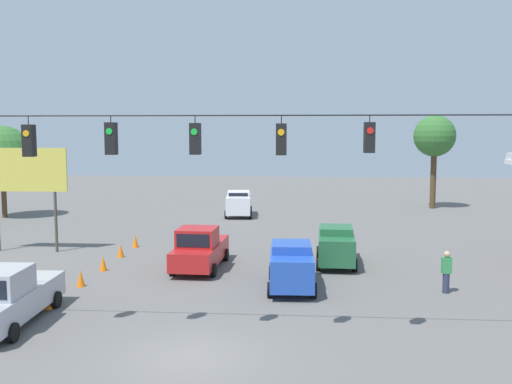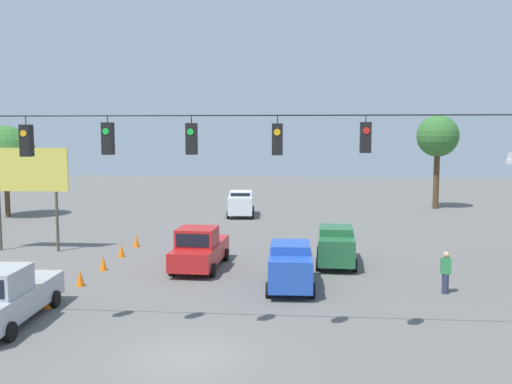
{
  "view_description": "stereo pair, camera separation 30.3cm",
  "coord_description": "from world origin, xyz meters",
  "px_view_note": "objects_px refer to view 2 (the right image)",
  "views": [
    {
      "loc": [
        -3.22,
        16.33,
        6.75
      ],
      "look_at": [
        -1.03,
        -12.47,
        3.7
      ],
      "focal_mm": 40.0,
      "sensor_mm": 36.0,
      "label": 1
    },
    {
      "loc": [
        -3.52,
        16.31,
        6.75
      ],
      "look_at": [
        -1.03,
        -12.47,
        3.7
      ],
      "focal_mm": 40.0,
      "sensor_mm": 36.0,
      "label": 2
    }
  ],
  "objects_px": {
    "pickup_truck_silver_parked_shoulder": "(4,297)",
    "traffic_cone_fourth": "(121,250)",
    "traffic_cone_nearest": "(46,299)",
    "traffic_cone_second": "(80,278)",
    "traffic_cone_fifth": "(136,241)",
    "pedestrian": "(446,272)",
    "sedan_white_withflow_deep": "(241,203)",
    "sedan_green_oncoming_far": "(336,245)",
    "pickup_truck_red_withflow_mid": "(200,249)",
    "tree_horizon_right": "(438,137)",
    "traffic_cone_third": "(103,263)",
    "tree_horizon_left": "(5,155)",
    "overhead_signal_span": "(190,181)",
    "sedan_blue_crossing_near": "(290,265)",
    "roadside_billboard": "(26,175)"
  },
  "relations": [
    {
      "from": "sedan_blue_crossing_near",
      "to": "traffic_cone_fifth",
      "type": "xyz_separation_m",
      "value": [
        9.27,
        -8.14,
        -0.68
      ]
    },
    {
      "from": "overhead_signal_span",
      "to": "traffic_cone_nearest",
      "type": "distance_m",
      "value": 8.5
    },
    {
      "from": "traffic_cone_nearest",
      "to": "traffic_cone_fourth",
      "type": "bearing_deg",
      "value": -89.75
    },
    {
      "from": "overhead_signal_span",
      "to": "traffic_cone_nearest",
      "type": "xyz_separation_m",
      "value": [
        6.28,
        -3.01,
        -4.87
      ]
    },
    {
      "from": "traffic_cone_third",
      "to": "pedestrian",
      "type": "distance_m",
      "value": 15.94
    },
    {
      "from": "traffic_cone_third",
      "to": "roadside_billboard",
      "type": "xyz_separation_m",
      "value": [
        5.83,
        -4.15,
        3.96
      ]
    },
    {
      "from": "overhead_signal_span",
      "to": "sedan_blue_crossing_near",
      "type": "distance_m",
      "value": 8.4
    },
    {
      "from": "traffic_cone_nearest",
      "to": "tree_horizon_right",
      "type": "xyz_separation_m",
      "value": [
        -21.39,
        -30.65,
        5.93
      ]
    },
    {
      "from": "pickup_truck_silver_parked_shoulder",
      "to": "traffic_cone_fourth",
      "type": "relative_size",
      "value": 7.9
    },
    {
      "from": "sedan_blue_crossing_near",
      "to": "traffic_cone_fourth",
      "type": "relative_size",
      "value": 6.18
    },
    {
      "from": "pickup_truck_silver_parked_shoulder",
      "to": "traffic_cone_fourth",
      "type": "bearing_deg",
      "value": -93.34
    },
    {
      "from": "overhead_signal_span",
      "to": "traffic_cone_third",
      "type": "bearing_deg",
      "value": -55.57
    },
    {
      "from": "traffic_cone_third",
      "to": "tree_horizon_left",
      "type": "height_order",
      "value": "tree_horizon_left"
    },
    {
      "from": "traffic_cone_third",
      "to": "overhead_signal_span",
      "type": "bearing_deg",
      "value": 124.43
    },
    {
      "from": "overhead_signal_span",
      "to": "traffic_cone_nearest",
      "type": "relative_size",
      "value": 29.69
    },
    {
      "from": "traffic_cone_nearest",
      "to": "pedestrian",
      "type": "xyz_separation_m",
      "value": [
        -15.76,
        -3.4,
        0.55
      ]
    },
    {
      "from": "sedan_blue_crossing_near",
      "to": "pickup_truck_silver_parked_shoulder",
      "type": "bearing_deg",
      "value": 28.77
    },
    {
      "from": "traffic_cone_fifth",
      "to": "sedan_green_oncoming_far",
      "type": "bearing_deg",
      "value": 162.99
    },
    {
      "from": "sedan_green_oncoming_far",
      "to": "pickup_truck_silver_parked_shoulder",
      "type": "relative_size",
      "value": 0.79
    },
    {
      "from": "pedestrian",
      "to": "pickup_truck_red_withflow_mid",
      "type": "bearing_deg",
      "value": -17.38
    },
    {
      "from": "traffic_cone_third",
      "to": "traffic_cone_fourth",
      "type": "bearing_deg",
      "value": -88.24
    },
    {
      "from": "overhead_signal_span",
      "to": "sedan_green_oncoming_far",
      "type": "height_order",
      "value": "overhead_signal_span"
    },
    {
      "from": "roadside_billboard",
      "to": "tree_horizon_right",
      "type": "distance_m",
      "value": 34.04
    },
    {
      "from": "sedan_white_withflow_deep",
      "to": "traffic_cone_fourth",
      "type": "bearing_deg",
      "value": 72.88
    },
    {
      "from": "sedan_white_withflow_deep",
      "to": "traffic_cone_nearest",
      "type": "relative_size",
      "value": 6.15
    },
    {
      "from": "traffic_cone_second",
      "to": "tree_horizon_left",
      "type": "distance_m",
      "value": 24.09
    },
    {
      "from": "sedan_blue_crossing_near",
      "to": "traffic_cone_second",
      "type": "xyz_separation_m",
      "value": [
        9.21,
        0.43,
        -0.68
      ]
    },
    {
      "from": "traffic_cone_second",
      "to": "traffic_cone_fifth",
      "type": "bearing_deg",
      "value": -89.6
    },
    {
      "from": "traffic_cone_second",
      "to": "pedestrian",
      "type": "relative_size",
      "value": 0.4
    },
    {
      "from": "traffic_cone_fifth",
      "to": "roadside_billboard",
      "type": "height_order",
      "value": "roadside_billboard"
    },
    {
      "from": "pickup_truck_red_withflow_mid",
      "to": "traffic_cone_fifth",
      "type": "xyz_separation_m",
      "value": [
        4.69,
        -4.91,
        -0.62
      ]
    },
    {
      "from": "pickup_truck_silver_parked_shoulder",
      "to": "traffic_cone_nearest",
      "type": "distance_m",
      "value": 2.04
    },
    {
      "from": "overhead_signal_span",
      "to": "pickup_truck_silver_parked_shoulder",
      "type": "relative_size",
      "value": 3.76
    },
    {
      "from": "traffic_cone_nearest",
      "to": "tree_horizon_left",
      "type": "bearing_deg",
      "value": -58.68
    },
    {
      "from": "traffic_cone_third",
      "to": "traffic_cone_fourth",
      "type": "xyz_separation_m",
      "value": [
        0.09,
        -3.04,
        0.0
      ]
    },
    {
      "from": "traffic_cone_second",
      "to": "roadside_billboard",
      "type": "bearing_deg",
      "value": -50.29
    },
    {
      "from": "traffic_cone_fifth",
      "to": "roadside_billboard",
      "type": "distance_m",
      "value": 7.17
    },
    {
      "from": "traffic_cone_fifth",
      "to": "traffic_cone_nearest",
      "type": "bearing_deg",
      "value": 90.04
    },
    {
      "from": "traffic_cone_fifth",
      "to": "traffic_cone_fourth",
      "type": "bearing_deg",
      "value": 89.35
    },
    {
      "from": "traffic_cone_fifth",
      "to": "roadside_billboard",
      "type": "bearing_deg",
      "value": 15.05
    },
    {
      "from": "overhead_signal_span",
      "to": "pedestrian",
      "type": "height_order",
      "value": "overhead_signal_span"
    },
    {
      "from": "sedan_white_withflow_deep",
      "to": "traffic_cone_third",
      "type": "distance_m",
      "value": 19.12
    },
    {
      "from": "traffic_cone_third",
      "to": "tree_horizon_right",
      "type": "xyz_separation_m",
      "value": [
        -21.33,
        -24.58,
        5.93
      ]
    },
    {
      "from": "traffic_cone_second",
      "to": "sedan_blue_crossing_near",
      "type": "bearing_deg",
      "value": -177.33
    },
    {
      "from": "pickup_truck_silver_parked_shoulder",
      "to": "pedestrian",
      "type": "relative_size",
      "value": 3.17
    },
    {
      "from": "sedan_green_oncoming_far",
      "to": "traffic_cone_second",
      "type": "relative_size",
      "value": 6.24
    },
    {
      "from": "sedan_white_withflow_deep",
      "to": "traffic_cone_fifth",
      "type": "bearing_deg",
      "value": 69.71
    },
    {
      "from": "traffic_cone_fourth",
      "to": "tree_horizon_right",
      "type": "height_order",
      "value": "tree_horizon_right"
    },
    {
      "from": "traffic_cone_third",
      "to": "traffic_cone_fourth",
      "type": "relative_size",
      "value": 1.0
    },
    {
      "from": "overhead_signal_span",
      "to": "traffic_cone_fifth",
      "type": "height_order",
      "value": "overhead_signal_span"
    }
  ]
}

